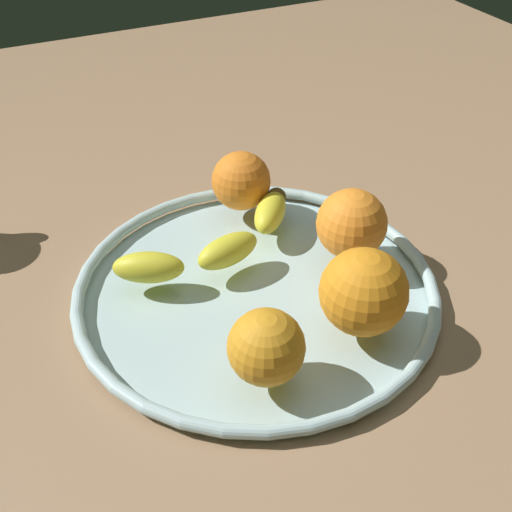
# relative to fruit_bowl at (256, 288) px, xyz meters

# --- Properties ---
(ground_plane) EXTENTS (1.57, 1.57, 0.04)m
(ground_plane) POSITION_rel_fruit_bowl_xyz_m (0.00, 0.00, -0.03)
(ground_plane) COLOR #9C7857
(fruit_bowl) EXTENTS (0.35, 0.35, 0.02)m
(fruit_bowl) POSITION_rel_fruit_bowl_xyz_m (0.00, 0.00, 0.00)
(fruit_bowl) COLOR silver
(fruit_bowl) RESTS_ON ground_plane
(banana) EXTENTS (0.21, 0.10, 0.03)m
(banana) POSITION_rel_fruit_bowl_xyz_m (-0.01, 0.06, 0.02)
(banana) COLOR yellow
(banana) RESTS_ON fruit_bowl
(orange_front_right) EXTENTS (0.06, 0.06, 0.06)m
(orange_front_right) POSITION_rel_fruit_bowl_xyz_m (0.04, 0.12, 0.04)
(orange_front_right) COLOR orange
(orange_front_right) RESTS_ON fruit_bowl
(orange_center) EXTENTS (0.08, 0.08, 0.08)m
(orange_center) POSITION_rel_fruit_bowl_xyz_m (0.06, -0.09, 0.05)
(orange_center) COLOR orange
(orange_center) RESTS_ON fruit_bowl
(orange_back_right) EXTENTS (0.07, 0.07, 0.07)m
(orange_back_right) POSITION_rel_fruit_bowl_xyz_m (0.10, 0.00, 0.04)
(orange_back_right) COLOR orange
(orange_back_right) RESTS_ON fruit_bowl
(orange_back_left) EXTENTS (0.06, 0.06, 0.06)m
(orange_back_left) POSITION_rel_fruit_bowl_xyz_m (-0.04, -0.11, 0.04)
(orange_back_left) COLOR orange
(orange_back_left) RESTS_ON fruit_bowl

